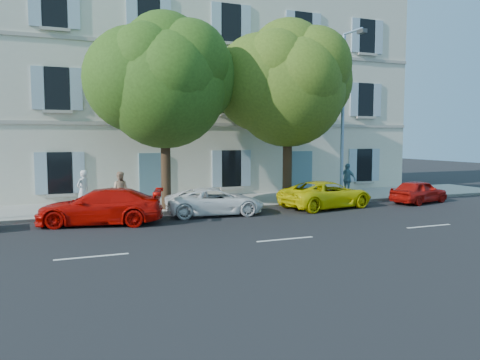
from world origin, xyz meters
name	(u,v)px	position (x,y,z in m)	size (l,w,h in m)	color
ground	(239,219)	(0.00, 0.00, 0.00)	(90.00, 90.00, 0.00)	black
sidewalk	(206,203)	(0.00, 4.45, 0.07)	(36.00, 4.50, 0.15)	#A09E96
kerb	(220,209)	(0.00, 2.28, 0.08)	(36.00, 0.16, 0.16)	#9E998E
building	(175,92)	(0.00, 10.20, 6.00)	(28.00, 7.00, 12.00)	beige
car_red_coupe	(100,207)	(-5.30, 0.97, 0.68)	(1.91, 4.69, 1.36)	#BF0B05
car_white_coupe	(215,201)	(-0.56, 1.39, 0.58)	(1.93, 4.18, 1.16)	white
car_yellow_supercar	(326,194)	(4.91, 1.33, 0.64)	(2.12, 4.60, 1.28)	yellow
car_red_hatchback	(419,192)	(10.14, 1.02, 0.59)	(1.38, 3.43, 1.17)	#A50F0A
tree_left	(165,87)	(-2.32, 2.89, 5.47)	(5.33, 5.33, 8.26)	#3A2819
tree_right	(288,90)	(3.66, 2.88, 5.56)	(5.48, 5.48, 8.44)	#3A2819
street_lamp	(345,106)	(6.82, 2.76, 4.87)	(0.27, 1.77, 8.33)	#7293BF
pedestrian_a	(83,190)	(-5.73, 3.87, 1.02)	(0.64, 0.42, 1.74)	silver
pedestrian_b	(120,190)	(-4.17, 3.98, 0.97)	(0.79, 0.62, 1.63)	tan
pedestrian_c	(348,179)	(8.08, 4.19, 1.02)	(1.01, 0.42, 1.73)	teal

